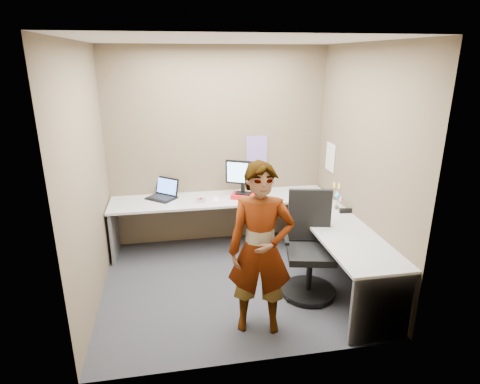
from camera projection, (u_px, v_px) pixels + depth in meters
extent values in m
plane|color=#29292E|center=(233.00, 283.00, 4.75)|extent=(3.00, 3.00, 0.00)
plane|color=brown|center=(218.00, 148.00, 5.53)|extent=(3.00, 0.00, 3.00)
plane|color=brown|center=(362.00, 167.00, 4.57)|extent=(0.00, 2.70, 2.70)
plane|color=brown|center=(87.00, 181.00, 4.06)|extent=(0.00, 2.70, 2.70)
plane|color=white|center=(232.00, 40.00, 3.88)|extent=(3.00, 3.00, 0.00)
cube|color=#BDBDBD|center=(221.00, 199.00, 5.43)|extent=(2.96, 0.65, 0.03)
cube|color=#BDBDBD|center=(343.00, 232.00, 4.41)|extent=(0.65, 1.91, 0.03)
cube|color=#59595B|center=(114.00, 231.00, 5.30)|extent=(0.04, 0.60, 0.70)
cube|color=#59595B|center=(321.00, 217.00, 5.79)|extent=(0.04, 0.60, 0.70)
cube|color=#59595B|center=(381.00, 309.00, 3.68)|extent=(0.60, 0.04, 0.70)
cube|color=red|center=(243.00, 196.00, 5.42)|extent=(0.36, 0.32, 0.06)
cube|color=black|center=(243.00, 193.00, 5.41)|extent=(0.24, 0.21, 0.01)
cube|color=black|center=(243.00, 188.00, 5.40)|extent=(0.06, 0.06, 0.12)
cube|color=black|center=(243.00, 172.00, 5.33)|extent=(0.45, 0.23, 0.32)
cube|color=#8DC3F4|center=(243.00, 173.00, 5.31)|extent=(0.39, 0.18, 0.27)
cube|color=black|center=(161.00, 198.00, 5.39)|extent=(0.45, 0.44, 0.02)
cube|color=black|center=(167.00, 186.00, 5.45)|extent=(0.33, 0.29, 0.24)
cube|color=#447ADA|center=(167.00, 186.00, 5.45)|extent=(0.28, 0.25, 0.19)
cube|color=#B7B7BC|center=(201.00, 201.00, 5.26)|extent=(0.12, 0.08, 0.04)
sphere|color=#B1180B|center=(201.00, 199.00, 5.24)|extent=(0.04, 0.04, 0.04)
cone|color=white|center=(215.00, 198.00, 5.35)|extent=(0.10, 0.10, 0.06)
cube|color=black|center=(346.00, 211.00, 4.90)|extent=(0.15, 0.05, 0.05)
cylinder|color=brown|center=(337.00, 207.00, 5.03)|extent=(0.05, 0.05, 0.04)
cylinder|color=#338C3F|center=(337.00, 201.00, 5.00)|extent=(0.01, 0.01, 0.14)
sphere|color=#43CAEE|center=(338.00, 195.00, 4.98)|extent=(0.07, 0.07, 0.07)
cube|color=#846BB7|center=(257.00, 150.00, 5.62)|extent=(0.30, 0.01, 0.40)
cube|color=white|center=(330.00, 157.00, 5.44)|extent=(0.01, 0.28, 0.38)
cube|color=#F2E059|center=(339.00, 186.00, 5.21)|extent=(0.01, 0.07, 0.07)
cube|color=pink|center=(337.00, 194.00, 5.29)|extent=(0.01, 0.07, 0.07)
cube|color=pink|center=(340.00, 199.00, 5.19)|extent=(0.01, 0.07, 0.07)
cube|color=#F2E059|center=(334.00, 185.00, 5.36)|extent=(0.01, 0.07, 0.07)
cylinder|color=black|center=(308.00, 290.00, 4.52)|extent=(0.61, 0.61, 0.04)
cylinder|color=black|center=(309.00, 272.00, 4.44)|extent=(0.07, 0.07, 0.43)
cube|color=black|center=(310.00, 253.00, 4.37)|extent=(0.59, 0.59, 0.08)
cube|color=black|center=(309.00, 215.00, 4.48)|extent=(0.48, 0.15, 0.60)
cube|color=black|center=(286.00, 238.00, 4.32)|extent=(0.11, 0.33, 0.03)
cube|color=black|center=(337.00, 238.00, 4.30)|extent=(0.11, 0.33, 0.03)
imported|color=#999399|center=(261.00, 250.00, 3.72)|extent=(0.68, 0.52, 1.68)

